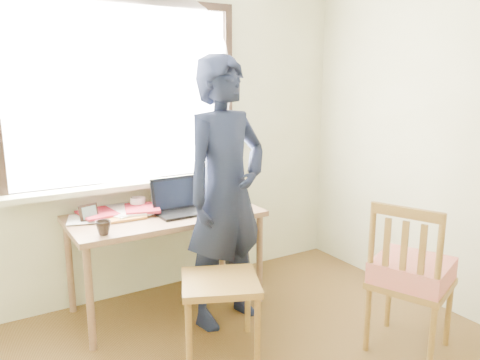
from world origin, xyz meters
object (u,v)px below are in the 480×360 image
desk (165,223)px  laptop (179,205)px  work_chair (220,290)px  side_chair (411,273)px  mug_white (138,203)px  mug_dark (103,228)px  person (226,193)px

desk → laptop: laptop is taller
laptop → work_chair: bearing=-93.5°
laptop → side_chair: bearing=-52.9°
laptop → work_chair: laptop is taller
desk → laptop: 0.17m
desk → mug_white: 0.28m
desk → side_chair: bearing=-50.7°
laptop → side_chair: size_ratio=0.37×
mug_dark → mug_white: bearing=50.0°
desk → work_chair: desk is taller
laptop → person: bearing=-60.4°
mug_dark → work_chair: (0.58, -0.48, -0.38)m
mug_white → side_chair: size_ratio=0.12×
mug_white → mug_dark: size_ratio=1.20×
mug_white → work_chair: bearing=-78.5°
work_chair → person: (0.24, 0.35, 0.53)m
desk → side_chair: (1.10, -1.34, -0.15)m
work_chair → person: person is taller
laptop → mug_white: 0.34m
side_chair → work_chair: bearing=149.3°
desk → mug_white: size_ratio=11.92×
mug_dark → work_chair: bearing=-39.7°
mug_white → person: bearing=-53.9°
mug_dark → work_chair: size_ratio=0.16×
mug_dark → side_chair: bearing=-34.1°
mug_white → side_chair: side_chair is taller
work_chair → person: size_ratio=0.33×
mug_white → person: size_ratio=0.06×
desk → side_chair: size_ratio=1.40×
laptop → mug_dark: laptop is taller
desk → work_chair: (0.06, -0.73, -0.26)m
side_chair → laptop: bearing=127.1°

